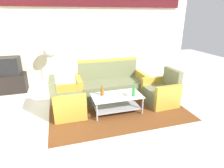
% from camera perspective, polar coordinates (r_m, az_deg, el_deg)
% --- Properties ---
extents(ground_plane, '(14.00, 14.00, 0.00)m').
position_cam_1_polar(ground_plane, '(3.85, 4.77, -12.30)').
color(ground_plane, white).
extents(wall_back, '(6.52, 0.19, 2.80)m').
position_cam_1_polar(wall_back, '(6.20, -5.28, 14.85)').
color(wall_back, beige).
rests_on(wall_back, ground).
extents(rug, '(3.06, 2.14, 0.01)m').
position_cam_1_polar(rug, '(4.47, 1.39, -7.15)').
color(rug, brown).
rests_on(rug, ground).
extents(couch, '(1.80, 0.74, 0.96)m').
position_cam_1_polar(couch, '(4.95, -0.41, -0.39)').
color(couch, '#6B704C').
rests_on(couch, rug).
extents(armchair_left, '(0.71, 0.76, 0.85)m').
position_cam_1_polar(armchair_left, '(4.17, -13.46, -5.55)').
color(armchair_left, '#6B704C').
rests_on(armchair_left, rug).
extents(armchair_right, '(0.73, 0.79, 0.85)m').
position_cam_1_polar(armchair_right, '(4.71, 14.88, -2.58)').
color(armchair_right, '#6B704C').
rests_on(armchair_right, rug).
extents(coffee_table, '(1.10, 0.60, 0.40)m').
position_cam_1_polar(coffee_table, '(4.17, 1.47, -5.23)').
color(coffee_table, silver).
rests_on(coffee_table, rug).
extents(bottle_green, '(0.07, 0.07, 0.30)m').
position_cam_1_polar(bottle_green, '(4.06, 6.66, -2.21)').
color(bottle_green, '#2D8C38').
rests_on(bottle_green, coffee_table).
extents(bottle_brown, '(0.08, 0.08, 0.23)m').
position_cam_1_polar(bottle_brown, '(4.08, -3.01, -2.34)').
color(bottle_brown, brown).
rests_on(bottle_brown, coffee_table).
extents(cup, '(0.08, 0.08, 0.10)m').
position_cam_1_polar(cup, '(4.05, 5.12, -3.15)').
color(cup, silver).
rests_on(cup, coffee_table).
extents(tv_stand, '(0.80, 0.50, 0.52)m').
position_cam_1_polar(tv_stand, '(5.99, -28.43, 0.28)').
color(tv_stand, black).
rests_on(tv_stand, ground).
extents(television, '(0.63, 0.48, 0.48)m').
position_cam_1_polar(television, '(5.86, -29.24, 4.88)').
color(television, black).
rests_on(television, tv_stand).
extents(pedestal_fan, '(0.36, 0.36, 1.27)m').
position_cam_1_polar(pedestal_fan, '(5.71, -18.50, 8.70)').
color(pedestal_fan, '#2D2D33').
rests_on(pedestal_fan, ground).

